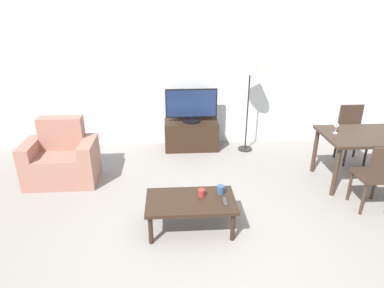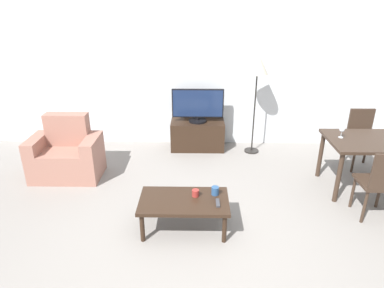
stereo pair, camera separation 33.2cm
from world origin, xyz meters
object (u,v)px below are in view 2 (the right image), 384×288
Objects in this scene: tv_stand at (198,135)px; wine_glass_left at (342,130)px; dining_chair_near at (380,181)px; remote_primary at (218,203)px; floor_lamp at (258,68)px; cup_white_near at (215,191)px; tv at (198,106)px; armchair at (67,155)px; coffee_table at (184,203)px; dining_table at (372,146)px; cup_colored_far at (195,193)px; dining_chair_far at (361,135)px.

tv_stand is 6.19× the size of wine_glass_left.
dining_chair_near is 5.93× the size of remote_primary.
floor_lamp reaches higher than cup_white_near.
floor_lamp is (0.93, -0.12, 0.64)m from tv.
remote_primary is (2.11, -1.31, 0.07)m from armchair.
coffee_table is 0.60× the size of floor_lamp.
wine_glass_left is at bearing -33.49° from tv.
remote_primary is (0.22, -2.34, 0.14)m from tv_stand.
coffee_table is 2.63m from dining_table.
armchair is at bearing 165.86° from dining_chair_near.
armchair is 0.59× the size of floor_lamp.
tv_stand is at bearing 90.00° from tv.
tv_stand reaches higher than coffee_table.
cup_colored_far is at bearing 147.86° from remote_primary.
dining_chair_near is 9.28× the size of cup_white_near.
armchair is 3.83m from wine_glass_left.
cup_white_near is at bearing -158.45° from dining_table.
cup_white_near is (0.35, 0.12, 0.09)m from coffee_table.
armchair is at bearing -174.62° from dining_chair_far.
tv is at bearing 150.02° from dining_table.
tv is 1.13m from floor_lamp.
dining_chair_far reaches higher than dining_table.
cup_white_near reaches higher than coffee_table.
wine_glass_left reaches higher than cup_white_near.
wine_glass_left is (1.69, 0.89, 0.40)m from cup_white_near.
dining_table is 0.75m from dining_chair_far.
cup_white_near reaches higher than cup_colored_far.
tv reaches higher than coffee_table.
tv is 0.87× the size of coffee_table.
tv_stand is 2.67m from dining_table.
wine_glass_left is (0.97, -1.13, -0.59)m from floor_lamp.
dining_chair_far reaches higher than cup_colored_far.
cup_colored_far is at bearing -154.08° from wine_glass_left.
tv is 2.38m from remote_primary.
dining_table is at bearing 21.10° from coffee_table.
cup_white_near is at bearing -109.70° from floor_lamp.
armchair is at bearing 176.56° from wine_glass_left.
floor_lamp is (-1.36, 1.20, 0.79)m from dining_table.
tv is 2.58m from dining_chair_far.
armchair is 2.20m from tv.
cup_white_near is at bearing -152.22° from wine_glass_left.
coffee_table is 1.11× the size of dining_chair_near.
remote_primary is 2.04m from wine_glass_left.
wine_glass_left is (3.79, -0.23, 0.50)m from armchair.
coffee_table is at bearing -153.73° from wine_glass_left.
coffee_table is 2.25m from dining_chair_near.
armchair reaches higher than dining_chair_far.
coffee_table is at bearing -148.63° from cup_colored_far.
armchair is 0.99× the size of coffee_table.
dining_chair_near reaches higher than remote_primary.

